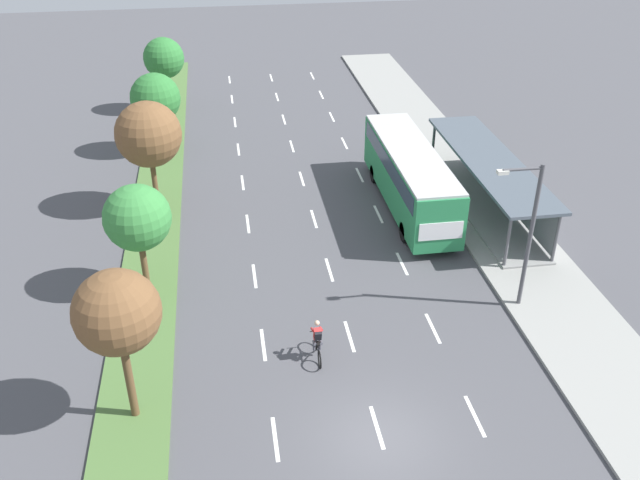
{
  "coord_description": "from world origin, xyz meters",
  "views": [
    {
      "loc": [
        -4.49,
        -15.92,
        17.41
      ],
      "look_at": [
        -0.32,
        11.32,
        1.2
      ],
      "focal_mm": 38.4,
      "sensor_mm": 36.0,
      "label": 1
    }
  ],
  "objects_px": {
    "median_tree_second": "(137,218)",
    "median_tree_fifth": "(164,58)",
    "median_tree_nearest": "(117,313)",
    "cyclist": "(317,342)",
    "bus": "(410,173)",
    "bus_shelter": "(493,178)",
    "median_tree_fourth": "(155,98)",
    "median_tree_third": "(148,135)",
    "streetlight": "(528,227)"
  },
  "relations": [
    {
      "from": "median_tree_fifth",
      "to": "median_tree_third",
      "type": "bearing_deg",
      "value": -90.22
    },
    {
      "from": "bus",
      "to": "cyclist",
      "type": "bearing_deg",
      "value": -119.86
    },
    {
      "from": "cyclist",
      "to": "median_tree_fourth",
      "type": "relative_size",
      "value": 0.36
    },
    {
      "from": "median_tree_third",
      "to": "median_tree_nearest",
      "type": "bearing_deg",
      "value": -89.97
    },
    {
      "from": "bus",
      "to": "bus_shelter",
      "type": "bearing_deg",
      "value": -12.53
    },
    {
      "from": "median_tree_fifth",
      "to": "median_tree_second",
      "type": "bearing_deg",
      "value": -90.29
    },
    {
      "from": "bus",
      "to": "streetlight",
      "type": "bearing_deg",
      "value": -77.29
    },
    {
      "from": "median_tree_fourth",
      "to": "streetlight",
      "type": "xyz_separation_m",
      "value": [
        15.78,
        -19.22,
        0.26
      ]
    },
    {
      "from": "bus_shelter",
      "to": "median_tree_nearest",
      "type": "bearing_deg",
      "value": -144.0
    },
    {
      "from": "median_tree_nearest",
      "to": "median_tree_second",
      "type": "xyz_separation_m",
      "value": [
        -0.07,
        7.81,
        -0.79
      ]
    },
    {
      "from": "cyclist",
      "to": "streetlight",
      "type": "xyz_separation_m",
      "value": [
        8.9,
        2.1,
        3.1
      ]
    },
    {
      "from": "median_tree_second",
      "to": "median_tree_third",
      "type": "distance_m",
      "value": 7.84
    },
    {
      "from": "bus_shelter",
      "to": "median_tree_third",
      "type": "distance_m",
      "value": 18.12
    },
    {
      "from": "median_tree_fifth",
      "to": "bus_shelter",
      "type": "bearing_deg",
      "value": -46.09
    },
    {
      "from": "median_tree_second",
      "to": "bus",
      "type": "bearing_deg",
      "value": 24.0
    },
    {
      "from": "bus",
      "to": "median_tree_fifth",
      "type": "relative_size",
      "value": 2.14
    },
    {
      "from": "median_tree_fourth",
      "to": "median_tree_fifth",
      "type": "relative_size",
      "value": 0.96
    },
    {
      "from": "bus_shelter",
      "to": "streetlight",
      "type": "bearing_deg",
      "value": -103.7
    },
    {
      "from": "median_tree_nearest",
      "to": "cyclist",
      "type": "bearing_deg",
      "value": 17.47
    },
    {
      "from": "cyclist",
      "to": "bus_shelter",
      "type": "bearing_deg",
      "value": 44.37
    },
    {
      "from": "cyclist",
      "to": "median_tree_second",
      "type": "relative_size",
      "value": 0.36
    },
    {
      "from": "bus",
      "to": "median_tree_third",
      "type": "relative_size",
      "value": 1.9
    },
    {
      "from": "cyclist",
      "to": "streetlight",
      "type": "distance_m",
      "value": 9.65
    },
    {
      "from": "median_tree_nearest",
      "to": "bus",
      "type": "bearing_deg",
      "value": 45.8
    },
    {
      "from": "median_tree_second",
      "to": "median_tree_nearest",
      "type": "bearing_deg",
      "value": -89.51
    },
    {
      "from": "median_tree_nearest",
      "to": "median_tree_third",
      "type": "relative_size",
      "value": 0.98
    },
    {
      "from": "bus",
      "to": "median_tree_nearest",
      "type": "height_order",
      "value": "median_tree_nearest"
    },
    {
      "from": "median_tree_nearest",
      "to": "median_tree_second",
      "type": "distance_m",
      "value": 7.85
    },
    {
      "from": "median_tree_third",
      "to": "bus",
      "type": "bearing_deg",
      "value": -7.59
    },
    {
      "from": "median_tree_nearest",
      "to": "bus_shelter",
      "type": "bearing_deg",
      "value": 36.0
    },
    {
      "from": "bus_shelter",
      "to": "median_tree_fifth",
      "type": "height_order",
      "value": "median_tree_fifth"
    },
    {
      "from": "median_tree_third",
      "to": "bus_shelter",
      "type": "bearing_deg",
      "value": -8.79
    },
    {
      "from": "cyclist",
      "to": "median_tree_third",
      "type": "xyz_separation_m",
      "value": [
        -6.74,
        13.51,
        3.53
      ]
    },
    {
      "from": "bus",
      "to": "cyclist",
      "type": "relative_size",
      "value": 6.2
    },
    {
      "from": "median_tree_second",
      "to": "median_tree_fourth",
      "type": "relative_size",
      "value": 0.99
    },
    {
      "from": "cyclist",
      "to": "median_tree_nearest",
      "type": "height_order",
      "value": "median_tree_nearest"
    },
    {
      "from": "bus_shelter",
      "to": "bus",
      "type": "relative_size",
      "value": 1.11
    },
    {
      "from": "bus_shelter",
      "to": "median_tree_third",
      "type": "height_order",
      "value": "median_tree_third"
    },
    {
      "from": "cyclist",
      "to": "streetlight",
      "type": "height_order",
      "value": "streetlight"
    },
    {
      "from": "bus",
      "to": "median_tree_fifth",
      "type": "distance_m",
      "value": 22.06
    },
    {
      "from": "bus",
      "to": "median_tree_second",
      "type": "relative_size",
      "value": 2.25
    },
    {
      "from": "bus_shelter",
      "to": "median_tree_second",
      "type": "height_order",
      "value": "median_tree_second"
    },
    {
      "from": "bus",
      "to": "median_tree_fourth",
      "type": "relative_size",
      "value": 2.23
    },
    {
      "from": "median_tree_second",
      "to": "median_tree_fifth",
      "type": "distance_m",
      "value": 23.45
    },
    {
      "from": "bus_shelter",
      "to": "cyclist",
      "type": "height_order",
      "value": "bus_shelter"
    },
    {
      "from": "cyclist",
      "to": "median_tree_second",
      "type": "xyz_separation_m",
      "value": [
        -6.79,
        5.7,
        2.88
      ]
    },
    {
      "from": "median_tree_fourth",
      "to": "cyclist",
      "type": "bearing_deg",
      "value": -72.11
    },
    {
      "from": "median_tree_fourth",
      "to": "bus",
      "type": "bearing_deg",
      "value": -35.21
    },
    {
      "from": "median_tree_second",
      "to": "streetlight",
      "type": "bearing_deg",
      "value": -12.91
    },
    {
      "from": "median_tree_nearest",
      "to": "streetlight",
      "type": "xyz_separation_m",
      "value": [
        15.62,
        4.22,
        -0.57
      ]
    }
  ]
}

